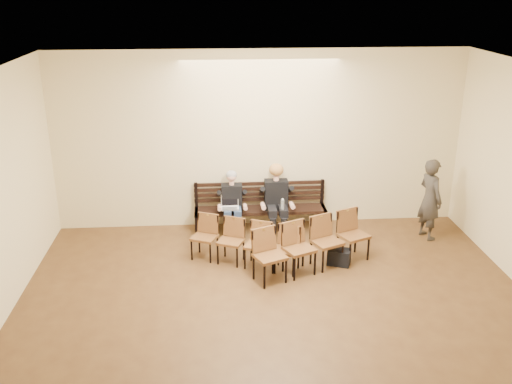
% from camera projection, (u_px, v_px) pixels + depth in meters
% --- Properties ---
extents(ground, '(10.00, 10.00, 0.00)m').
position_uv_depth(ground, '(292.00, 383.00, 7.05)').
color(ground, brown).
rests_on(ground, ground).
extents(room_walls, '(8.02, 10.01, 3.51)m').
position_uv_depth(room_walls, '(288.00, 168.00, 6.90)').
color(room_walls, beige).
rests_on(room_walls, ground).
extents(bench, '(2.60, 0.90, 0.45)m').
position_uv_depth(bench, '(260.00, 219.00, 11.32)').
color(bench, black).
rests_on(bench, ground).
extents(seated_man, '(0.49, 0.68, 1.19)m').
position_uv_depth(seated_man, '(232.00, 205.00, 11.04)').
color(seated_man, black).
rests_on(seated_man, ground).
extents(seated_woman, '(0.56, 0.77, 1.30)m').
position_uv_depth(seated_woman, '(277.00, 201.00, 11.08)').
color(seated_woman, black).
rests_on(seated_woman, ground).
extents(laptop, '(0.36, 0.29, 0.25)m').
position_uv_depth(laptop, '(230.00, 209.00, 10.89)').
color(laptop, silver).
rests_on(laptop, bench).
extents(water_bottle, '(0.08, 0.08, 0.22)m').
position_uv_depth(water_bottle, '(282.00, 211.00, 10.84)').
color(water_bottle, silver).
rests_on(water_bottle, bench).
extents(bag, '(0.45, 0.39, 0.28)m').
position_uv_depth(bag, '(339.00, 257.00, 9.95)').
color(bag, black).
rests_on(bag, ground).
extents(passerby, '(0.61, 0.76, 1.81)m').
position_uv_depth(passerby, '(431.00, 193.00, 10.75)').
color(passerby, '#35312B').
rests_on(passerby, ground).
extents(chair_row_front, '(2.18, 1.34, 0.89)m').
position_uv_depth(chair_row_front, '(313.00, 246.00, 9.67)').
color(chair_row_front, brown).
rests_on(chair_row_front, ground).
extents(chair_row_back, '(1.93, 1.17, 0.79)m').
position_uv_depth(chair_row_back, '(244.00, 244.00, 9.87)').
color(chair_row_back, brown).
rests_on(chair_row_back, ground).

